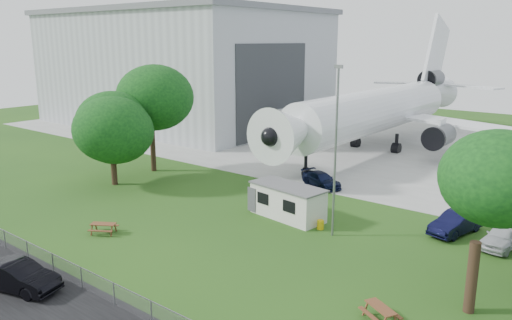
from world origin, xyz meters
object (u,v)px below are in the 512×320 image
Objects in this scene: hangar at (183,66)px; site_cabin at (288,202)px; airliner at (380,108)px; picnic_east at (380,320)px; picnic_west at (104,233)px; car_centre_sedan at (18,276)px.

site_cabin is (41.47, -28.68, -8.09)m from hangar.
airliner is 42.28m from picnic_east.
hangar is 36.21m from airliner.
picnic_west and picnic_east have the same top height.
picnic_west is at bearing 7.32° from car_centre_sedan.
hangar reaches higher than airliner.
airliner is at bearing -0.22° from hangar.
hangar is 0.90× the size of airliner.
car_centre_sedan is at bearing -52.76° from hangar.
picnic_west is 0.36× the size of car_centre_sedan.
car_centre_sedan is (-5.12, -19.14, -0.49)m from site_cabin.
airliner is 40.10m from picnic_west.
hangar is 60.67m from car_centre_sedan.
airliner reaches higher than car_centre_sedan.
airliner is 6.91× the size of site_cabin.
airliner is at bearing 54.41° from picnic_west.
car_centre_sedan is at bearing -122.35° from picnic_east.
hangar is at bearing 21.29° from car_centre_sedan.
picnic_west is at bearing -94.45° from airliner.
hangar reaches higher than picnic_west.
site_cabin is 1.38× the size of car_centre_sedan.
airliner is 26.52× the size of picnic_west.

